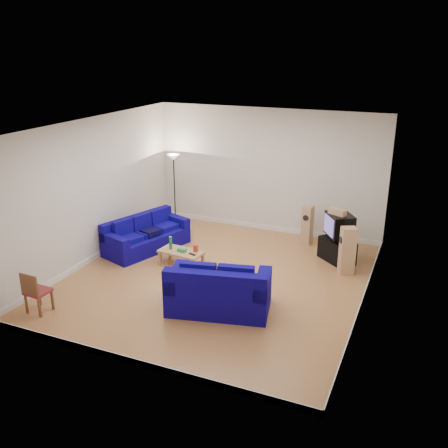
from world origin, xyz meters
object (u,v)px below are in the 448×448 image
at_px(sofa_three_seat, 145,237).
at_px(television, 339,225).
at_px(tv_stand, 337,250).
at_px(sofa_loveseat, 218,293).
at_px(coffee_table, 181,253).

distance_m(sofa_three_seat, television, 4.56).
height_order(sofa_three_seat, tv_stand, sofa_three_seat).
relative_size(sofa_three_seat, television, 2.73).
bearing_deg(television, sofa_loveseat, -59.35).
distance_m(sofa_three_seat, sofa_loveseat, 3.47).
bearing_deg(sofa_loveseat, coffee_table, 123.29).
height_order(sofa_three_seat, coffee_table, sofa_three_seat).
bearing_deg(television, coffee_table, -94.99).
distance_m(sofa_three_seat, coffee_table, 1.36).
height_order(sofa_loveseat, tv_stand, sofa_loveseat).
distance_m(coffee_table, television, 3.59).
bearing_deg(sofa_loveseat, sofa_three_seat, 131.31).
relative_size(sofa_loveseat, tv_stand, 2.43).
xyz_separation_m(sofa_three_seat, sofa_loveseat, (2.82, -2.03, 0.05)).
bearing_deg(sofa_loveseat, television, 50.71).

